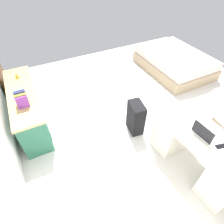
% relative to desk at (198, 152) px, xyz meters
% --- Properties ---
extents(ground_plane, '(6.02, 6.02, 0.00)m').
position_rel_desk_xyz_m(ground_plane, '(1.36, -0.03, -0.38)').
color(ground_plane, silver).
extents(desk, '(1.47, 0.73, 0.73)m').
position_rel_desk_xyz_m(desk, '(0.00, 0.00, 0.00)').
color(desk, silver).
rests_on(desk, ground_plane).
extents(credenza, '(1.80, 0.48, 0.74)m').
position_rel_desk_xyz_m(credenza, '(2.16, 2.10, -0.01)').
color(credenza, '#28664C').
rests_on(credenza, ground_plane).
extents(bed, '(1.90, 1.41, 0.58)m').
position_rel_desk_xyz_m(bed, '(2.45, -1.69, -0.14)').
color(bed, tan).
rests_on(bed, ground_plane).
extents(suitcase_black, '(0.39, 0.28, 0.62)m').
position_rel_desk_xyz_m(suitcase_black, '(1.08, 0.40, -0.07)').
color(suitcase_black, black).
rests_on(suitcase_black, ground_plane).
extents(laptop, '(0.32, 0.24, 0.21)m').
position_rel_desk_xyz_m(laptop, '(0.04, 0.01, 0.40)').
color(laptop, '#B7B7BC').
rests_on(laptop, desk).
extents(computer_mouse, '(0.07, 0.10, 0.03)m').
position_rel_desk_xyz_m(computer_mouse, '(0.30, -0.02, 0.36)').
color(computer_mouse, white).
rests_on(computer_mouse, desk).
extents(cell_phone_near_laptop, '(0.10, 0.15, 0.01)m').
position_rel_desk_xyz_m(cell_phone_near_laptop, '(-0.19, -0.05, 0.35)').
color(cell_phone_near_laptop, black).
rests_on(cell_phone_near_laptop, desk).
extents(book_row, '(0.19, 0.17, 0.24)m').
position_rel_desk_xyz_m(book_row, '(1.80, 2.10, 0.47)').
color(book_row, purple).
rests_on(book_row, credenza).
extents(figurine_small, '(0.08, 0.08, 0.11)m').
position_rel_desk_xyz_m(figurine_small, '(2.65, 2.10, 0.41)').
color(figurine_small, gold).
rests_on(figurine_small, credenza).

